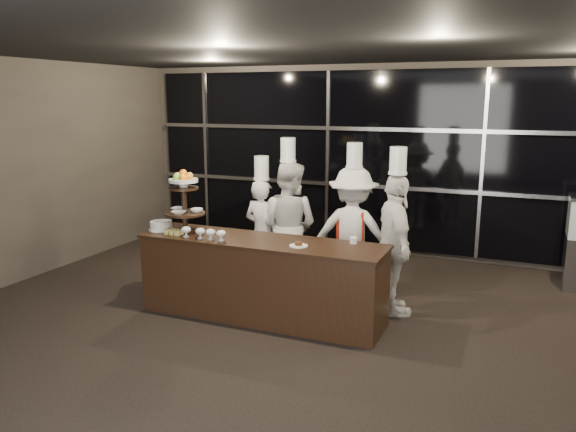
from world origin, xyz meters
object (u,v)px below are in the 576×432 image
at_px(chef_a, 262,231).
at_px(chef_b, 288,225).
at_px(buffet_counter, 262,278).
at_px(chef_d, 395,244).
at_px(layer_cake, 161,226).
at_px(chef_c, 353,233).
at_px(display_stand, 184,197).

distance_m(chef_a, chef_b, 0.36).
bearing_deg(buffet_counter, chef_d, 27.38).
bearing_deg(buffet_counter, layer_cake, -177.81).
bearing_deg(layer_cake, chef_b, 43.05).
relative_size(chef_b, chef_c, 1.02).
distance_m(chef_a, chef_d, 1.84).
distance_m(buffet_counter, display_stand, 1.33).
relative_size(chef_b, chef_d, 1.02).
height_order(buffet_counter, chef_c, chef_c).
xyz_separation_m(buffet_counter, chef_d, (1.36, 0.70, 0.38)).
bearing_deg(display_stand, chef_b, 50.31).
bearing_deg(chef_b, layer_cake, -136.95).
distance_m(buffet_counter, chef_d, 1.57).
xyz_separation_m(layer_cake, chef_a, (0.85, 1.03, -0.21)).
distance_m(display_stand, chef_a, 1.26).
relative_size(chef_a, chef_d, 0.90).
bearing_deg(layer_cake, chef_d, 15.78).
bearing_deg(layer_cake, chef_c, 28.12).
xyz_separation_m(layer_cake, chef_d, (2.67, 0.75, -0.13)).
bearing_deg(chef_b, buffet_counter, -83.38).
xyz_separation_m(display_stand, chef_c, (1.75, 1.05, -0.50)).
relative_size(chef_a, chef_b, 0.88).
bearing_deg(chef_c, display_stand, -149.04).
bearing_deg(layer_cake, display_stand, 9.21).
relative_size(display_stand, chef_b, 0.37).
height_order(chef_b, chef_d, chef_b).
bearing_deg(chef_a, layer_cake, -129.49).
xyz_separation_m(chef_a, chef_b, (0.34, 0.08, 0.10)).
height_order(display_stand, layer_cake, display_stand).
bearing_deg(display_stand, buffet_counter, 0.01).
distance_m(chef_b, chef_c, 0.88).
relative_size(buffet_counter, chef_a, 1.62).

